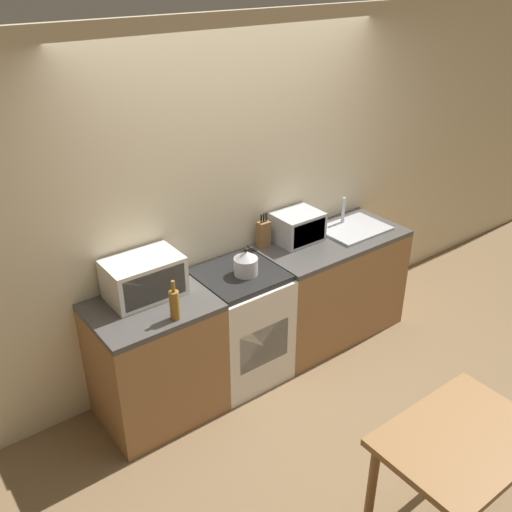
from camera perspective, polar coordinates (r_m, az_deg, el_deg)
The scene contains 12 objects.
ground_plane at distance 4.25m, azimuth 7.49°, elevation -15.69°, with size 16.00×16.00×0.00m, color brown.
wall_back at distance 4.27m, azimuth -2.07°, elevation 5.72°, with size 10.00×0.06×2.60m.
counter_left_run at distance 4.04m, azimuth -9.97°, elevation -10.19°, with size 0.81×0.62×0.90m.
counter_right_run at distance 4.83m, azimuth 7.31°, elevation -2.98°, with size 1.25×0.62×0.90m.
stove_range at distance 4.33m, azimuth -1.66°, elevation -6.87°, with size 0.60×0.62×0.90m.
kettle at distance 4.02m, azimuth -1.03°, elevation -0.67°, with size 0.17×0.17×0.21m.
microwave at distance 3.82m, azimuth -11.14°, elevation -2.13°, with size 0.50×0.32×0.27m.
bottle at distance 3.57m, azimuth -8.15°, elevation -4.79°, with size 0.06×0.06×0.27m.
knife_block at distance 4.40m, azimuth 0.77°, elevation 2.25°, with size 0.09×0.07×0.28m.
toaster_oven at distance 4.50m, azimuth 4.19°, elevation 2.92°, with size 0.36×0.29×0.23m.
sink_basin at distance 4.78m, azimuth 9.76°, elevation 2.77°, with size 0.54×0.40×0.24m.
dining_table at distance 3.27m, azimuth 19.70°, elevation -18.12°, with size 0.85×0.60×0.77m.
Camera 1 is at (-2.26, -2.10, 2.93)m, focal length 40.00 mm.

